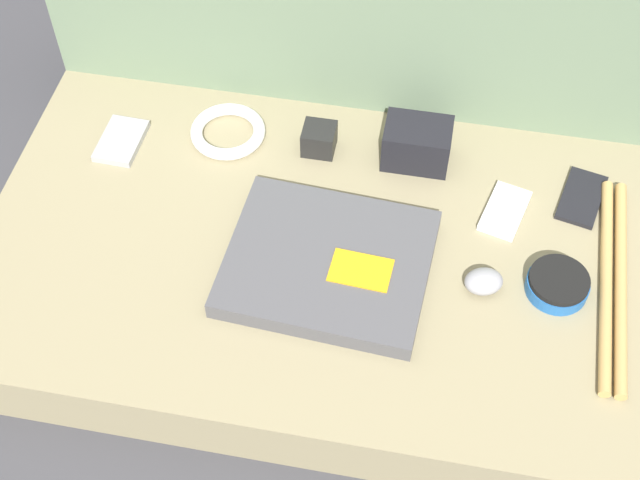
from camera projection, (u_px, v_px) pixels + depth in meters
name	position (u px, v px, depth m)	size (l,w,h in m)	color
ground_plane	(320.00, 287.00, 1.45)	(8.00, 8.00, 0.00)	#38383D
couch_seat	(320.00, 268.00, 1.41)	(1.05, 0.62, 0.11)	#847A5B
couch_backrest	(364.00, 17.00, 1.52)	(1.05, 0.20, 0.45)	#60755B
laptop	(328.00, 263.00, 1.33)	(0.32, 0.27, 0.03)	#47474C
computer_mouse	(484.00, 281.00, 1.31)	(0.07, 0.06, 0.03)	gray
speaker_puck	(558.00, 284.00, 1.31)	(0.09, 0.09, 0.03)	#1E569E
phone_silver	(505.00, 211.00, 1.40)	(0.08, 0.11, 0.01)	silver
phone_black	(121.00, 141.00, 1.50)	(0.07, 0.10, 0.01)	#99999E
phone_small	(582.00, 197.00, 1.42)	(0.08, 0.12, 0.01)	black
camera_pouch	(417.00, 144.00, 1.45)	(0.11, 0.08, 0.07)	black
charger_brick	(319.00, 139.00, 1.48)	(0.05, 0.05, 0.05)	black
cable_coil	(228.00, 131.00, 1.50)	(0.13, 0.13, 0.02)	white
drumstick_pair	(613.00, 282.00, 1.32)	(0.05, 0.39, 0.02)	tan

